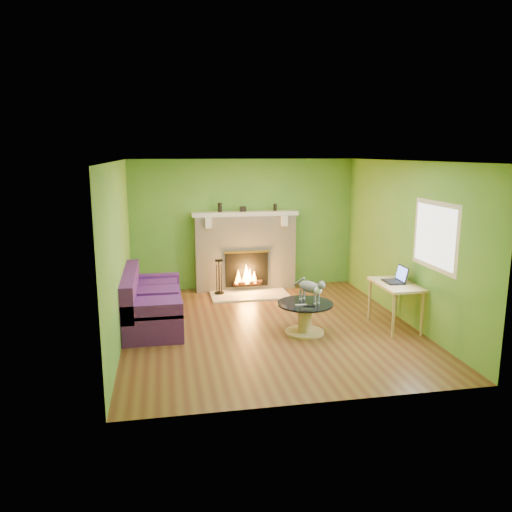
{
  "coord_description": "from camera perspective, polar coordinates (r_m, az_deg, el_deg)",
  "views": [
    {
      "loc": [
        -1.59,
        -7.37,
        2.73
      ],
      "look_at": [
        -0.14,
        0.4,
        1.08
      ],
      "focal_mm": 35.0,
      "sensor_mm": 36.0,
      "label": 1
    }
  ],
  "objects": [
    {
      "name": "floor",
      "position": [
        8.02,
        1.51,
        -8.11
      ],
      "size": [
        5.0,
        5.0,
        0.0
      ],
      "primitive_type": "plane",
      "color": "#592E19",
      "rests_on": "ground"
    },
    {
      "name": "wall_back",
      "position": [
        10.1,
        -1.42,
        3.65
      ],
      "size": [
        5.0,
        0.0,
        5.0
      ],
      "primitive_type": "plane",
      "rotation": [
        1.57,
        0.0,
        0.0
      ],
      "color": "#4B8B2D",
      "rests_on": "floor"
    },
    {
      "name": "coffee_table",
      "position": [
        7.71,
        5.6,
        -6.8
      ],
      "size": [
        0.85,
        0.85,
        0.48
      ],
      "color": "tan",
      "rests_on": "floor"
    },
    {
      "name": "remote_black",
      "position": [
        7.49,
        6.16,
        -5.68
      ],
      "size": [
        0.17,
        0.07,
        0.02
      ],
      "primitive_type": "cube",
      "rotation": [
        0.0,
        0.0,
        -0.21
      ],
      "color": "black",
      "rests_on": "coffee_table"
    },
    {
      "name": "desk",
      "position": [
        8.13,
        15.69,
        -3.61
      ],
      "size": [
        0.56,
        0.97,
        0.72
      ],
      "color": "tan",
      "rests_on": "floor"
    },
    {
      "name": "cat",
      "position": [
        7.66,
        6.13,
        -3.84
      ],
      "size": [
        0.49,
        0.64,
        0.38
      ],
      "primitive_type": null,
      "rotation": [
        0.0,
        0.0,
        0.51
      ],
      "color": "#5C5C61",
      "rests_on": "coffee_table"
    },
    {
      "name": "hearth",
      "position": [
        9.7,
        -0.71,
        -4.47
      ],
      "size": [
        1.5,
        0.75,
        0.03
      ],
      "primitive_type": "cube",
      "color": "beige",
      "rests_on": "floor"
    },
    {
      "name": "mantel_vase_right",
      "position": [
        10.0,
        2.2,
        5.58
      ],
      "size": [
        0.07,
        0.07,
        0.14
      ],
      "primitive_type": "cylinder",
      "color": "black",
      "rests_on": "mantel"
    },
    {
      "name": "fireplace",
      "position": [
        10.01,
        -1.23,
        0.51
      ],
      "size": [
        2.1,
        0.46,
        1.58
      ],
      "color": "beige",
      "rests_on": "floor"
    },
    {
      "name": "window_pane",
      "position": [
        7.61,
        19.75,
        2.18
      ],
      "size": [
        0.0,
        1.06,
        1.06
      ],
      "primitive_type": "plane",
      "rotation": [
        1.57,
        0.0,
        -1.57
      ],
      "color": "white",
      "rests_on": "wall_right"
    },
    {
      "name": "ceiling",
      "position": [
        7.54,
        1.62,
        10.81
      ],
      "size": [
        5.0,
        5.0,
        0.0
      ],
      "primitive_type": "plane",
      "rotation": [
        3.14,
        0.0,
        0.0
      ],
      "color": "white",
      "rests_on": "wall_back"
    },
    {
      "name": "fire_tools",
      "position": [
        9.67,
        -4.24,
        -2.35
      ],
      "size": [
        0.18,
        0.18,
        0.69
      ],
      "primitive_type": null,
      "color": "black",
      "rests_on": "hearth"
    },
    {
      "name": "wall_left",
      "position": [
        7.54,
        -15.4,
        0.44
      ],
      "size": [
        0.0,
        5.0,
        5.0
      ],
      "primitive_type": "plane",
      "rotation": [
        1.57,
        0.0,
        1.57
      ],
      "color": "#4B8B2D",
      "rests_on": "floor"
    },
    {
      "name": "laptop",
      "position": [
        8.11,
        15.49,
        -2.04
      ],
      "size": [
        0.31,
        0.35,
        0.26
      ],
      "primitive_type": null,
      "rotation": [
        0.0,
        0.0,
        -0.01
      ],
      "color": "black",
      "rests_on": "desk"
    },
    {
      "name": "wall_front",
      "position": [
        5.32,
        7.24,
        -3.87
      ],
      "size": [
        5.0,
        0.0,
        5.0
      ],
      "primitive_type": "plane",
      "rotation": [
        -1.57,
        0.0,
        0.0
      ],
      "color": "#4B8B2D",
      "rests_on": "floor"
    },
    {
      "name": "sofa",
      "position": [
        8.22,
        -12.03,
        -5.37
      ],
      "size": [
        0.89,
        1.96,
        0.88
      ],
      "color": "#4D1961",
      "rests_on": "floor"
    },
    {
      "name": "window_frame",
      "position": [
        7.61,
        19.8,
        2.18
      ],
      "size": [
        0.0,
        1.2,
        1.2
      ],
      "primitive_type": "plane",
      "rotation": [
        1.57,
        0.0,
        -1.57
      ],
      "color": "silver",
      "rests_on": "wall_right"
    },
    {
      "name": "remote_silver",
      "position": [
        7.51,
        5.15,
        -5.6
      ],
      "size": [
        0.17,
        0.05,
        0.02
      ],
      "primitive_type": "cube",
      "rotation": [
        0.0,
        0.0,
        -0.03
      ],
      "color": "gray",
      "rests_on": "coffee_table"
    },
    {
      "name": "mantel",
      "position": [
        9.87,
        -1.23,
        4.86
      ],
      "size": [
        2.1,
        0.28,
        0.08
      ],
      "primitive_type": "cube",
      "color": "silver",
      "rests_on": "fireplace"
    },
    {
      "name": "mantel_vase_left",
      "position": [
        9.82,
        -4.15,
        5.56
      ],
      "size": [
        0.08,
        0.08,
        0.18
      ],
      "primitive_type": "cylinder",
      "color": "black",
      "rests_on": "mantel"
    },
    {
      "name": "mantel_box",
      "position": [
        9.88,
        -1.5,
        5.4
      ],
      "size": [
        0.12,
        0.08,
        0.1
      ],
      "primitive_type": "cube",
      "color": "black",
      "rests_on": "mantel"
    },
    {
      "name": "wall_right",
      "position": [
        8.44,
        16.69,
        1.54
      ],
      "size": [
        0.0,
        5.0,
        5.0
      ],
      "primitive_type": "plane",
      "rotation": [
        1.57,
        0.0,
        -1.57
      ],
      "color": "#4B8B2D",
      "rests_on": "floor"
    }
  ]
}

